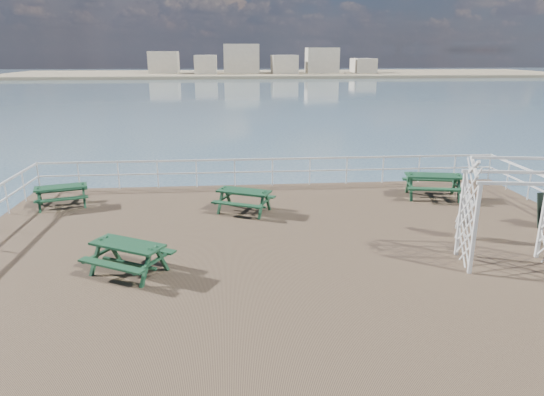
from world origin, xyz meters
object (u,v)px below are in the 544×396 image
(picnic_table_a, at_px, (61,192))
(picnic_table_b, at_px, (244,196))
(trellis_arbor, at_px, (511,219))
(person, at_px, (465,210))
(picnic_table_c, at_px, (434,181))
(picnic_table_d, at_px, (128,251))

(picnic_table_a, height_order, picnic_table_b, picnic_table_b)
(picnic_table_b, height_order, trellis_arbor, trellis_arbor)
(person, bearing_deg, picnic_table_b, 132.69)
(person, bearing_deg, picnic_table_c, 56.65)
(picnic_table_c, bearing_deg, picnic_table_a, -169.03)
(picnic_table_a, xyz_separation_m, picnic_table_b, (6.13, -1.13, 0.02))
(picnic_table_b, xyz_separation_m, trellis_arbor, (6.29, -4.66, 0.68))
(picnic_table_a, height_order, picnic_table_d, picnic_table_d)
(picnic_table_c, height_order, trellis_arbor, trellis_arbor)
(picnic_table_d, height_order, person, person)
(picnic_table_b, xyz_separation_m, person, (6.08, -2.80, 0.27))
(picnic_table_a, xyz_separation_m, trellis_arbor, (12.42, -5.78, 0.70))
(picnic_table_a, height_order, trellis_arbor, trellis_arbor)
(picnic_table_c, bearing_deg, picnic_table_d, -139.69)
(picnic_table_a, bearing_deg, trellis_arbor, -41.71)
(person, bearing_deg, picnic_table_d, 167.04)
(picnic_table_b, distance_m, picnic_table_c, 6.90)
(picnic_table_c, xyz_separation_m, picnic_table_d, (-9.68, -5.38, -0.06))
(picnic_table_b, bearing_deg, picnic_table_d, -98.61)
(picnic_table_a, distance_m, trellis_arbor, 13.72)
(trellis_arbor, height_order, person, trellis_arbor)
(picnic_table_b, relative_size, trellis_arbor, 0.78)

